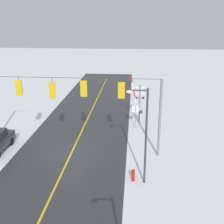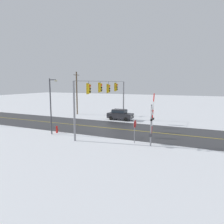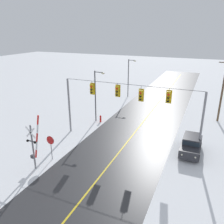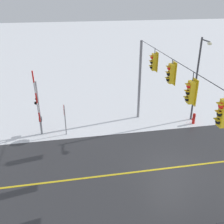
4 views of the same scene
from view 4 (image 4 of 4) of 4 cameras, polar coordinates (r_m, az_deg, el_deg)
The scene contains 6 objects.
ground_plane at distance 16.18m, azimuth 12.54°, elevation -11.80°, with size 160.00×160.00×0.00m, color white.
signal_span at distance 14.04m, azimuth 14.13°, elevation 2.86°, with size 14.20×0.47×6.22m.
stop_sign at distance 18.65m, azimuth -10.32°, elevation -0.22°, with size 0.80×0.09×2.35m.
railroad_crossing at distance 18.80m, azimuth -15.81°, elevation 1.47°, with size 1.49×0.31×5.00m.
streetlamp_near at distance 20.70m, azimuth 18.29°, elevation 8.00°, with size 1.39×0.28×6.50m.
fire_hydrant at distance 21.40m, azimuth 17.35°, elevation -1.28°, with size 0.24×0.31×0.88m.
Camera 4 is at (11.76, -5.70, 9.54)m, focal length 42.08 mm.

